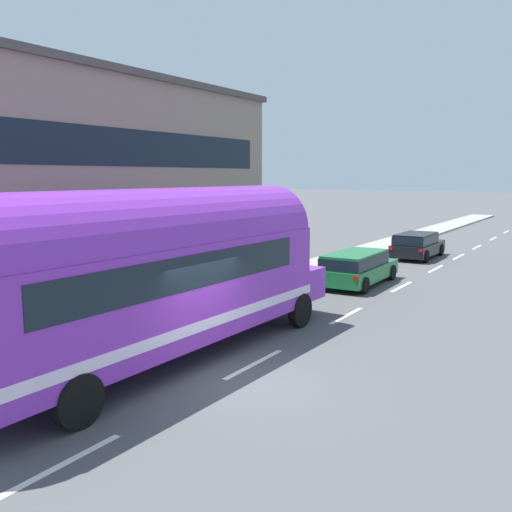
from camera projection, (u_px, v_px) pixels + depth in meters
name	position (u px, v px, depth m)	size (l,w,h in m)	color
ground_plane	(228.00, 378.00, 12.21)	(300.00, 300.00, 0.00)	#4C4C4F
lane_markings	(346.00, 278.00, 24.16)	(3.90, 80.00, 0.01)	silver
sidewalk_slab	(271.00, 280.00, 23.16)	(2.31, 90.00, 0.15)	gray
roadside_building	(45.00, 189.00, 20.58)	(9.21, 16.50, 7.84)	gray
painted_bus	(149.00, 269.00, 12.59)	(2.78, 12.50, 4.12)	purple
car_lead	(357.00, 266.00, 22.39)	(1.98, 4.75, 1.37)	#196633
car_second	(417.00, 244.00, 29.70)	(1.92, 4.48, 1.37)	black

